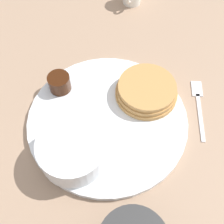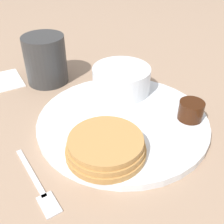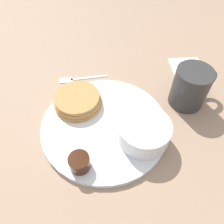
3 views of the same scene
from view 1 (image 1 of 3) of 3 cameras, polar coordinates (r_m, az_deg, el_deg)
The scene contains 7 objects.
ground_plane at distance 0.50m, azimuth -0.90°, elevation -1.92°, with size 4.00×4.00×0.00m, color #9E7F66.
plate at distance 0.49m, azimuth -0.91°, elevation -1.57°, with size 0.28×0.28×0.01m.
pancake_stack at distance 0.51m, azimuth 7.05°, elevation 4.38°, with size 0.11×0.11×0.03m.
bowl at distance 0.44m, azimuth -8.07°, elevation -7.59°, with size 0.11×0.11×0.05m.
syrup_cup at distance 0.52m, azimuth -10.64°, elevation 5.85°, with size 0.04×0.04×0.03m.
butter_ramekin at distance 0.45m, azimuth -10.67°, elevation -8.26°, with size 0.05×0.05×0.04m.
fork at distance 0.54m, azimuth 17.19°, elevation 1.96°, with size 0.03×0.13×0.00m.
Camera 1 is at (-0.02, -0.25, 0.43)m, focal length 45.00 mm.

